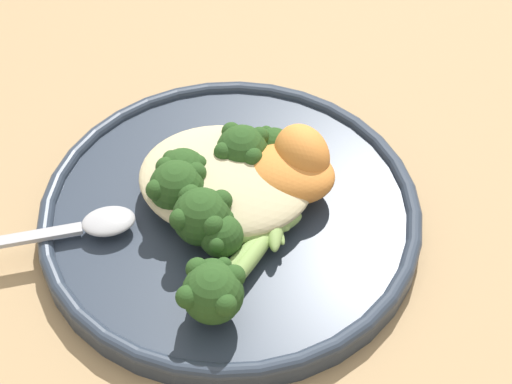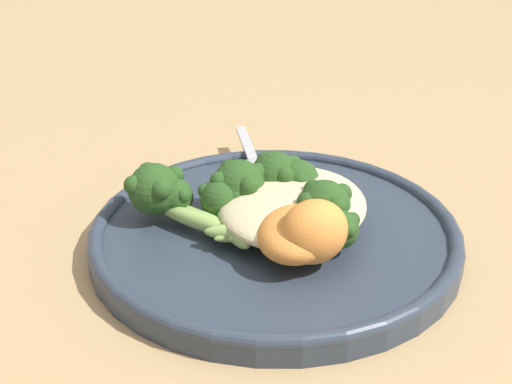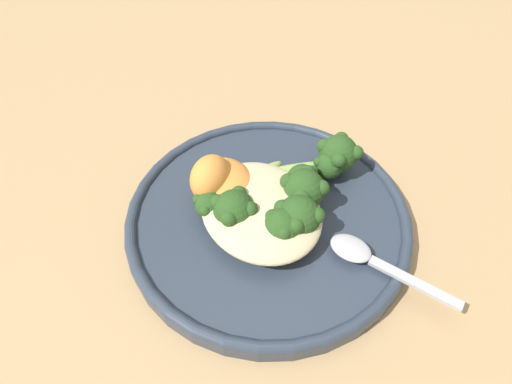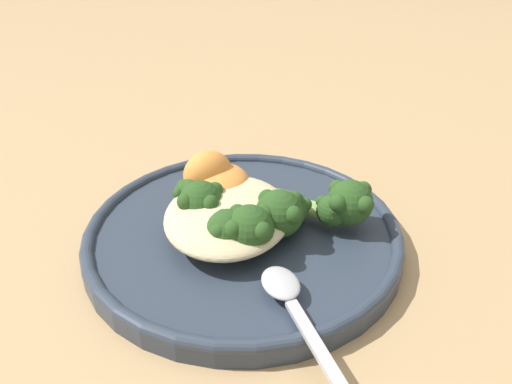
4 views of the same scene
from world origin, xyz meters
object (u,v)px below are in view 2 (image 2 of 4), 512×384
broccoli_stalk_0 (306,231)px  broccoli_stalk_6 (185,203)px  sweet_potato_chunk_0 (297,234)px  spoon (254,162)px  broccoli_stalk_5 (225,208)px  broccoli_stalk_3 (271,183)px  plate (274,236)px  broccoli_stalk_2 (290,188)px  broccoli_stalk_7 (161,193)px  sweet_potato_chunk_1 (314,232)px  broccoli_stalk_1 (317,208)px  quinoa_mound (294,205)px  broccoli_stalk_4 (239,190)px

broccoli_stalk_0 → broccoli_stalk_6: same height
sweet_potato_chunk_0 → spoon: 0.15m
broccoli_stalk_5 → broccoli_stalk_0: bearing=-137.9°
broccoli_stalk_3 → broccoli_stalk_5: size_ratio=1.52×
plate → broccoli_stalk_2: 0.04m
broccoli_stalk_6 → sweet_potato_chunk_0: sweet_potato_chunk_0 is taller
plate → spoon: size_ratio=2.47×
broccoli_stalk_3 → broccoli_stalk_5: (0.04, -0.02, -0.01)m
plate → broccoli_stalk_7: (0.01, -0.09, 0.03)m
broccoli_stalk_2 → sweet_potato_chunk_1: (0.07, 0.04, 0.01)m
plate → broccoli_stalk_1: bearing=91.2°
broccoli_stalk_6 → sweet_potato_chunk_0: bearing=-169.4°
quinoa_mound → sweet_potato_chunk_1: size_ratio=2.65×
broccoli_stalk_2 → broccoli_stalk_6: (0.04, -0.07, -0.00)m
broccoli_stalk_1 → broccoli_stalk_3: size_ratio=0.87×
broccoli_stalk_3 → spoon: bearing=33.3°
quinoa_mound → sweet_potato_chunk_0: size_ratio=1.89×
quinoa_mound → sweet_potato_chunk_0: 0.05m
broccoli_stalk_0 → spoon: (-0.12, -0.08, -0.01)m
broccoli_stalk_6 → sweet_potato_chunk_1: bearing=-170.9°
broccoli_stalk_4 → broccoli_stalk_6: bearing=100.2°
quinoa_mound → broccoli_stalk_1: (0.01, 0.02, 0.01)m
broccoli_stalk_2 → plate: bearing=-169.0°
spoon → sweet_potato_chunk_1: bearing=-174.6°
broccoli_stalk_4 → plate: bearing=-125.2°
sweet_potato_chunk_0 → spoon: size_ratio=0.60×
broccoli_stalk_2 → spoon: broccoli_stalk_2 is taller
broccoli_stalk_7 → broccoli_stalk_2: bearing=-137.2°
broccoli_stalk_5 → spoon: broccoli_stalk_5 is taller
quinoa_mound → broccoli_stalk_2: bearing=-156.8°
broccoli_stalk_4 → broccoli_stalk_6: 0.04m
quinoa_mound → broccoli_stalk_5: broccoli_stalk_5 is taller
spoon → broccoli_stalk_5: bearing=158.8°
quinoa_mound → broccoli_stalk_5: bearing=-67.5°
plate → spoon: spoon is taller
broccoli_stalk_3 → broccoli_stalk_7: size_ratio=0.99×
sweet_potato_chunk_0 → broccoli_stalk_6: bearing=-104.8°
broccoli_stalk_1 → broccoli_stalk_2: (-0.03, -0.03, -0.00)m
spoon → quinoa_mound: bearing=-172.2°
quinoa_mound → broccoli_stalk_2: size_ratio=1.29×
broccoli_stalk_7 → spoon: (-0.11, 0.04, -0.02)m
broccoli_stalk_2 → spoon: size_ratio=0.87×
broccoli_stalk_4 → spoon: size_ratio=0.73×
quinoa_mound → broccoli_stalk_6: 0.09m
broccoli_stalk_7 → spoon: bearing=-93.4°
sweet_potato_chunk_1 → broccoli_stalk_3: bearing=-144.6°
quinoa_mound → broccoli_stalk_2: 0.02m
broccoli_stalk_4 → sweet_potato_chunk_0: bearing=-144.9°
quinoa_mound → broccoli_stalk_2: broccoli_stalk_2 is taller
broccoli_stalk_5 → sweet_potato_chunk_0: (0.02, 0.06, 0.00)m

